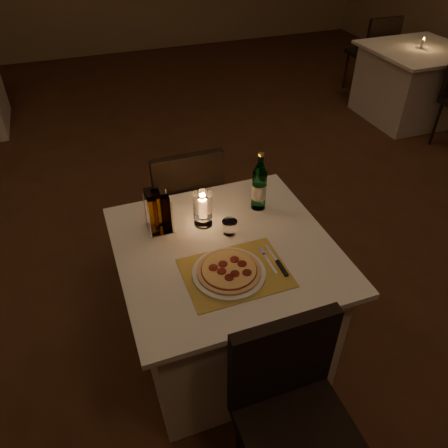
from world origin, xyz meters
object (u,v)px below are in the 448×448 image
object	(u,v)px
hurricane_candle	(203,207)
plate	(229,273)
chair_far	(185,198)
chair_near	(291,403)
tumbler	(230,227)
pizza	(229,270)
neighbor_table_right	(412,84)
water_bottle	(259,187)
main_table	(225,299)

from	to	relation	value
hurricane_candle	plate	bearing A→B (deg)	-90.85
chair_far	chair_near	bearing A→B (deg)	-90.00
chair_near	tumbler	xyz separation A→B (m)	(0.05, 0.80, 0.23)
chair_near	chair_far	xyz separation A→B (m)	(0.00, 1.43, 0.00)
chair_near	pizza	distance (m)	0.58
chair_near	hurricane_candle	size ratio (longest dim) A/B	4.98
chair_far	tumbler	size ratio (longest dim) A/B	12.12
hurricane_candle	neighbor_table_right	size ratio (longest dim) A/B	0.18
chair_far	hurricane_candle	bearing A→B (deg)	-94.92
plate	tumbler	bearing A→B (deg)	68.89
pizza	water_bottle	bearing A→B (deg)	52.51
main_table	water_bottle	world-z (taller)	water_bottle
main_table	plate	bearing A→B (deg)	-105.52
tumbler	water_bottle	distance (m)	0.28
main_table	neighbor_table_right	distance (m)	3.65
chair_near	water_bottle	bearing A→B (deg)	74.19
plate	pizza	bearing A→B (deg)	-28.71
main_table	hurricane_candle	distance (m)	0.51
plate	neighbor_table_right	size ratio (longest dim) A/B	0.32
plate	water_bottle	world-z (taller)	water_bottle
chair_near	pizza	bearing A→B (deg)	95.33
chair_far	neighbor_table_right	xyz separation A→B (m)	(2.93, 1.47, -0.18)
chair_near	chair_far	size ratio (longest dim) A/B	1.00
chair_near	chair_far	world-z (taller)	same
main_table	water_bottle	size ratio (longest dim) A/B	3.14
hurricane_candle	neighbor_table_right	world-z (taller)	hurricane_candle
chair_near	plate	distance (m)	0.57
chair_near	neighbor_table_right	xyz separation A→B (m)	(2.93, 2.89, -0.18)
hurricane_candle	chair_far	bearing A→B (deg)	85.08
pizza	neighbor_table_right	distance (m)	3.82
tumbler	hurricane_candle	size ratio (longest dim) A/B	0.41
chair_far	plate	xyz separation A→B (m)	(-0.05, -0.89, 0.20)
pizza	plate	bearing A→B (deg)	151.29
hurricane_candle	neighbor_table_right	bearing A→B (deg)	33.68
tumbler	hurricane_candle	bearing A→B (deg)	129.93
hurricane_candle	neighbor_table_right	xyz separation A→B (m)	(2.97, 1.98, -0.47)
plate	hurricane_candle	distance (m)	0.39
chair_near	tumbler	size ratio (longest dim) A/B	12.12
main_table	chair_far	xyz separation A→B (m)	(0.00, 0.71, 0.18)
main_table	tumbler	bearing A→B (deg)	58.30
chair_near	chair_far	bearing A→B (deg)	90.00
main_table	plate	xyz separation A→B (m)	(-0.05, -0.18, 0.38)
chair_far	plate	size ratio (longest dim) A/B	2.81
water_bottle	hurricane_candle	distance (m)	0.32
pizza	water_bottle	world-z (taller)	water_bottle
tumbler	neighbor_table_right	distance (m)	3.58
chair_far	pizza	xyz separation A→B (m)	(-0.05, -0.89, 0.22)
main_table	water_bottle	bearing A→B (deg)	41.20
neighbor_table_right	tumbler	bearing A→B (deg)	-143.92
chair_near	water_bottle	xyz separation A→B (m)	(0.27, 0.95, 0.32)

